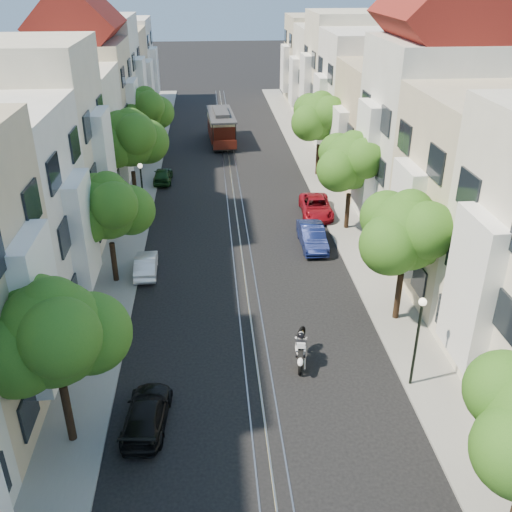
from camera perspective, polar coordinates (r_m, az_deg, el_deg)
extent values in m
plane|color=black|center=(45.16, -2.30, 6.59)|extent=(200.00, 200.00, 0.00)
cube|color=gray|center=(45.99, 6.83, 6.88)|extent=(2.50, 80.00, 0.12)
cube|color=gray|center=(45.44, -11.52, 6.27)|extent=(2.50, 80.00, 0.12)
cube|color=gray|center=(45.14, -3.00, 6.58)|extent=(0.06, 80.00, 0.02)
cube|color=gray|center=(45.16, -2.30, 6.60)|extent=(0.06, 80.00, 0.02)
cube|color=gray|center=(45.18, -1.59, 6.62)|extent=(0.06, 80.00, 0.02)
cube|color=tan|center=(45.16, -2.30, 6.59)|extent=(0.08, 80.00, 0.01)
cube|color=white|center=(23.61, 20.81, -3.08)|extent=(0.90, 3.04, 6.05)
cube|color=beige|center=(31.55, 21.46, 5.16)|extent=(7.00, 8.00, 10.00)
cube|color=white|center=(30.39, 14.73, 3.74)|extent=(0.90, 3.04, 5.50)
cube|color=silver|center=(38.20, 16.79, 11.10)|extent=(7.00, 8.00, 12.00)
cube|color=white|center=(37.27, 11.05, 9.82)|extent=(0.90, 3.04, 6.60)
cube|color=#C6B28C|center=(45.86, 13.10, 12.14)|extent=(7.00, 8.00, 9.00)
cube|color=white|center=(45.06, 8.30, 11.34)|extent=(0.90, 3.04, 4.95)
cube|color=white|center=(53.18, 10.66, 15.20)|extent=(7.00, 8.00, 10.50)
cube|color=white|center=(52.50, 6.44, 14.39)|extent=(0.90, 3.04, 5.78)
cube|color=beige|center=(60.71, 8.76, 17.26)|extent=(7.00, 8.00, 11.50)
cube|color=white|center=(60.13, 5.02, 16.47)|extent=(0.90, 3.04, 6.32)
cube|color=silver|center=(68.58, 7.17, 17.61)|extent=(7.00, 8.00, 9.50)
cube|color=white|center=(68.05, 3.85, 17.02)|extent=(0.90, 3.04, 5.23)
cube|color=beige|center=(76.31, 5.95, 18.80)|extent=(7.00, 8.00, 10.00)
cube|color=white|center=(75.83, 2.95, 18.24)|extent=(0.90, 3.04, 5.50)
cube|color=white|center=(22.42, -20.91, -5.05)|extent=(0.90, 3.04, 5.93)
cube|color=white|center=(29.47, -17.05, 2.50)|extent=(0.90, 3.04, 5.39)
cube|color=beige|center=(37.13, -20.96, 9.83)|extent=(7.00, 8.00, 11.76)
cube|color=white|center=(36.53, -14.94, 8.89)|extent=(0.90, 3.04, 6.47)
cube|color=silver|center=(44.97, -18.16, 11.10)|extent=(7.00, 8.00, 8.82)
cube|color=white|center=(44.44, -13.19, 10.59)|extent=(0.90, 3.04, 4.85)
cube|color=beige|center=(52.41, -16.50, 14.29)|extent=(7.00, 8.00, 10.29)
cube|color=white|center=(51.97, -12.16, 13.74)|extent=(0.90, 3.04, 5.66)
cube|color=silver|center=(60.04, -15.19, 16.44)|extent=(7.00, 8.00, 11.27)
cube|color=white|center=(59.67, -11.36, 15.89)|extent=(0.90, 3.04, 6.20)
cube|color=#C6B28C|center=(67.99, -14.02, 16.89)|extent=(7.00, 8.00, 9.31)
cube|color=white|center=(67.65, -10.64, 16.52)|extent=(0.90, 3.04, 5.12)
cube|color=white|center=(75.77, -13.18, 18.14)|extent=(7.00, 8.00, 9.80)
cube|color=white|center=(75.47, -10.13, 17.78)|extent=(0.90, 3.04, 5.39)
cylinder|color=black|center=(28.81, 14.02, -3.90)|extent=(0.30, 0.30, 2.45)
sphere|color=#235114|center=(27.24, 14.82, 2.37)|extent=(3.64, 3.64, 3.64)
sphere|color=#235114|center=(28.20, 16.53, 2.11)|extent=(2.91, 2.91, 2.91)
sphere|color=#235114|center=(26.47, 13.27, 1.10)|extent=(2.84, 2.84, 2.84)
sphere|color=#235114|center=(27.01, 15.18, 4.20)|extent=(2.18, 2.18, 2.18)
cylinder|color=black|center=(38.27, 9.12, 4.49)|extent=(0.30, 0.30, 2.38)
sphere|color=#235114|center=(37.12, 9.50, 9.29)|extent=(3.54, 3.54, 3.54)
sphere|color=#235114|center=(37.98, 10.91, 8.95)|extent=(2.83, 2.83, 2.83)
sphere|color=#235114|center=(36.35, 8.25, 8.50)|extent=(2.76, 2.76, 2.76)
sphere|color=#235114|center=(36.98, 9.72, 10.67)|extent=(2.12, 2.12, 2.12)
cylinder|color=black|center=(48.35, 6.17, 9.58)|extent=(0.30, 0.30, 2.52)
sphere|color=#235114|center=(47.41, 6.39, 13.69)|extent=(3.74, 3.74, 3.74)
sphere|color=#235114|center=(48.20, 7.58, 13.35)|extent=(3.00, 3.00, 3.00)
sphere|color=#235114|center=(46.64, 5.36, 13.13)|extent=(2.92, 2.92, 2.92)
sphere|color=#235114|center=(47.33, 6.55, 14.77)|extent=(2.25, 2.25, 2.25)
cylinder|color=black|center=(22.43, -18.27, -14.66)|extent=(0.30, 0.30, 2.45)
sphere|color=#235114|center=(20.38, -19.68, -7.30)|extent=(3.64, 3.64, 3.64)
sphere|color=#235114|center=(20.73, -16.24, -7.42)|extent=(2.91, 2.91, 2.91)
sphere|color=#235114|center=(20.27, -22.61, -9.11)|extent=(2.84, 2.84, 2.84)
sphere|color=#235114|center=(19.96, -19.73, -5.00)|extent=(2.18, 2.18, 2.18)
cylinder|color=black|center=(32.26, -14.00, -0.56)|extent=(0.30, 0.30, 2.27)
sphere|color=#235114|center=(30.94, -14.66, 4.73)|extent=(3.38, 3.38, 3.38)
sphere|color=#235114|center=(31.37, -12.46, 4.50)|extent=(2.70, 2.70, 2.70)
sphere|color=#235114|center=(30.60, -16.54, 3.62)|extent=(2.64, 2.64, 2.64)
sphere|color=#235114|center=(30.70, -14.64, 6.36)|extent=(2.03, 2.03, 2.03)
cylinder|color=black|center=(42.17, -12.02, 6.57)|extent=(0.30, 0.30, 2.62)
sphere|color=#235114|center=(41.06, -12.52, 11.42)|extent=(3.90, 3.90, 3.90)
sphere|color=#235114|center=(41.51, -10.85, 11.17)|extent=(3.12, 3.12, 3.12)
sphere|color=#235114|center=(40.61, -13.93, 10.66)|extent=(3.04, 3.04, 3.04)
sphere|color=#235114|center=(40.92, -12.49, 12.68)|extent=(2.34, 2.34, 2.34)
cylinder|color=black|center=(52.61, -10.74, 10.63)|extent=(0.30, 0.30, 2.38)
sphere|color=#235114|center=(51.78, -11.07, 14.20)|extent=(3.54, 3.54, 3.54)
sphere|color=#235114|center=(52.25, -9.75, 13.97)|extent=(2.83, 2.83, 2.83)
sphere|color=#235114|center=(51.28, -12.20, 13.62)|extent=(2.76, 2.76, 2.76)
sphere|color=#235114|center=(51.68, -11.04, 15.20)|extent=(2.12, 2.12, 2.12)
cylinder|color=black|center=(24.19, 15.72, -8.48)|extent=(0.12, 0.12, 4.00)
sphere|color=#FFF2CC|center=(23.12, 16.33, -4.43)|extent=(0.32, 0.32, 0.32)
cylinder|color=black|center=(39.03, -11.25, 6.05)|extent=(0.12, 0.12, 4.00)
sphere|color=#FFF2CC|center=(38.38, -11.52, 8.83)|extent=(0.32, 0.32, 0.32)
torus|color=black|center=(25.15, 4.43, -10.87)|extent=(0.31, 0.88, 0.86)
torus|color=black|center=(26.01, 4.53, -7.88)|extent=(0.55, 0.79, 0.84)
ellipsoid|color=white|center=(25.43, 4.50, -9.02)|extent=(0.69, 1.22, 0.92)
ellipsoid|color=white|center=(25.07, 4.51, -8.88)|extent=(0.52, 0.69, 0.53)
cube|color=black|center=(24.76, 4.48, -9.87)|extent=(0.35, 0.65, 0.35)
cube|color=silver|center=(24.97, 4.52, -8.73)|extent=(0.48, 0.71, 0.37)
sphere|color=black|center=(25.17, 4.55, -7.94)|extent=(0.30, 0.30, 0.30)
cube|color=black|center=(57.94, -3.46, 11.65)|extent=(2.65, 7.81, 0.29)
cube|color=#47130B|center=(57.65, -3.49, 12.76)|extent=(2.58, 4.93, 2.31)
cube|color=beige|center=(57.44, -3.52, 13.59)|extent=(2.63, 4.98, 0.58)
cube|color=#2D2D30|center=(57.35, -3.53, 13.97)|extent=(2.85, 7.82, 0.17)
cube|color=#2D2D30|center=(57.30, -3.54, 14.20)|extent=(1.60, 4.40, 0.34)
imported|color=#0D1542|center=(35.76, 5.64, 1.96)|extent=(1.45, 4.17, 1.37)
imported|color=maroon|center=(40.49, 6.03, 4.94)|extent=(2.34, 4.66, 1.26)
imported|color=black|center=(22.88, -10.88, -15.21)|extent=(1.90, 4.01, 1.13)
imported|color=white|center=(33.09, -10.94, -0.84)|extent=(1.30, 3.45, 1.12)
imported|color=#143314|center=(47.31, -9.30, 8.00)|extent=(1.50, 3.59, 1.22)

